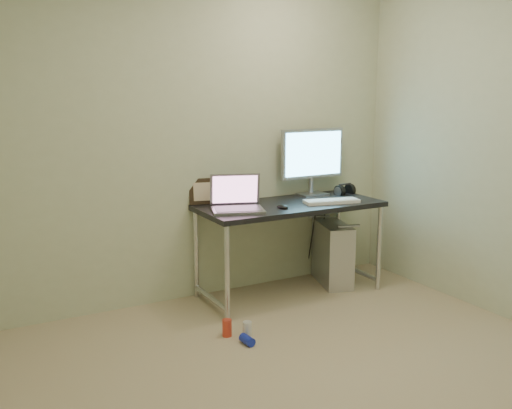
# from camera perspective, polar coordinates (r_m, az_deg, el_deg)

# --- Properties ---
(floor) EXTENTS (3.50, 3.50, 0.00)m
(floor) POSITION_cam_1_polar(r_m,az_deg,el_deg) (3.33, 7.19, -18.04)
(floor) COLOR tan
(floor) RESTS_ON ground
(wall_back) EXTENTS (3.50, 0.02, 2.50)m
(wall_back) POSITION_cam_1_polar(r_m,az_deg,el_deg) (4.45, -5.78, 6.38)
(wall_back) COLOR beige
(wall_back) RESTS_ON ground
(desk) EXTENTS (1.47, 0.64, 0.75)m
(desk) POSITION_cam_1_polar(r_m,az_deg,el_deg) (4.55, 3.40, -0.93)
(desk) COLOR black
(desk) RESTS_ON ground
(tower_computer) EXTENTS (0.36, 0.55, 0.56)m
(tower_computer) POSITION_cam_1_polar(r_m,az_deg,el_deg) (4.94, 7.65, -4.85)
(tower_computer) COLOR silver
(tower_computer) RESTS_ON ground
(cable_a) EXTENTS (0.01, 0.16, 0.69)m
(cable_a) POSITION_cam_1_polar(r_m,az_deg,el_deg) (5.05, 5.68, -2.81)
(cable_a) COLOR black
(cable_a) RESTS_ON ground
(cable_b) EXTENTS (0.02, 0.11, 0.71)m
(cable_b) POSITION_cam_1_polar(r_m,az_deg,el_deg) (5.09, 6.64, -2.95)
(cable_b) COLOR black
(cable_b) RESTS_ON ground
(can_red) EXTENTS (0.07, 0.07, 0.12)m
(can_red) POSITION_cam_1_polar(r_m,az_deg,el_deg) (3.94, -2.92, -12.22)
(can_red) COLOR red
(can_red) RESTS_ON ground
(can_white) EXTENTS (0.08, 0.08, 0.11)m
(can_white) POSITION_cam_1_polar(r_m,az_deg,el_deg) (3.91, -0.88, -12.40)
(can_white) COLOR silver
(can_white) RESTS_ON ground
(can_blue) EXTENTS (0.07, 0.11, 0.06)m
(can_blue) POSITION_cam_1_polar(r_m,az_deg,el_deg) (3.82, -0.89, -13.40)
(can_blue) COLOR #1829BD
(can_blue) RESTS_ON ground
(laptop) EXTENTS (0.46, 0.42, 0.26)m
(laptop) POSITION_cam_1_polar(r_m,az_deg,el_deg) (4.27, -1.94, 0.27)
(laptop) COLOR #A09FA6
(laptop) RESTS_ON desk
(monitor) EXTENTS (0.60, 0.18, 0.57)m
(monitor) POSITION_cam_1_polar(r_m,az_deg,el_deg) (4.86, 5.67, 4.79)
(monitor) COLOR #A09FA6
(monitor) RESTS_ON desk
(keyboard) EXTENTS (0.46, 0.24, 0.03)m
(keyboard) POSITION_cam_1_polar(r_m,az_deg,el_deg) (4.58, 7.56, 0.32)
(keyboard) COLOR white
(keyboard) RESTS_ON desk
(mouse_right) EXTENTS (0.08, 0.11, 0.03)m
(mouse_right) POSITION_cam_1_polar(r_m,az_deg,el_deg) (4.72, 9.71, 0.64)
(mouse_right) COLOR black
(mouse_right) RESTS_ON desk
(mouse_left) EXTENTS (0.08, 0.12, 0.04)m
(mouse_left) POSITION_cam_1_polar(r_m,az_deg,el_deg) (4.34, 2.66, -0.15)
(mouse_left) COLOR black
(mouse_left) RESTS_ON desk
(headphones) EXTENTS (0.18, 0.11, 0.11)m
(headphones) POSITION_cam_1_polar(r_m,az_deg,el_deg) (4.99, 8.87, 1.40)
(headphones) COLOR black
(headphones) RESTS_ON desk
(picture_frame) EXTENTS (0.27, 0.13, 0.21)m
(picture_frame) POSITION_cam_1_polar(r_m,az_deg,el_deg) (4.50, -5.10, 1.33)
(picture_frame) COLOR black
(picture_frame) RESTS_ON desk
(webcam) EXTENTS (0.04, 0.03, 0.11)m
(webcam) POSITION_cam_1_polar(r_m,az_deg,el_deg) (4.57, -2.98, 1.22)
(webcam) COLOR silver
(webcam) RESTS_ON desk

